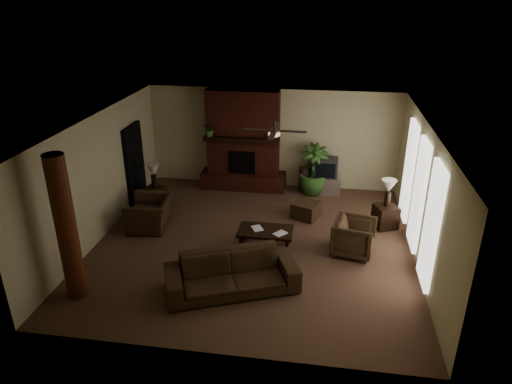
% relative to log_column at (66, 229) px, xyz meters
% --- Properties ---
extents(room_shell, '(7.00, 7.00, 7.00)m').
position_rel_log_column_xyz_m(room_shell, '(2.95, 2.40, 0.00)').
color(room_shell, brown).
rests_on(room_shell, ground).
extents(fireplace, '(2.40, 0.70, 2.80)m').
position_rel_log_column_xyz_m(fireplace, '(2.15, 5.62, -0.24)').
color(fireplace, '#552016').
rests_on(fireplace, ground).
extents(windows, '(0.08, 3.65, 2.35)m').
position_rel_log_column_xyz_m(windows, '(6.40, 2.60, -0.05)').
color(windows, white).
rests_on(windows, ground).
extents(log_column, '(0.36, 0.36, 2.80)m').
position_rel_log_column_xyz_m(log_column, '(0.00, 0.00, 0.00)').
color(log_column, '#5F2C17').
rests_on(log_column, ground).
extents(doorway, '(0.10, 1.00, 2.10)m').
position_rel_log_column_xyz_m(doorway, '(-0.49, 4.20, -0.35)').
color(doorway, black).
rests_on(doorway, ground).
extents(ceiling_fan, '(1.35, 1.35, 0.37)m').
position_rel_log_column_xyz_m(ceiling_fan, '(3.35, 2.70, 1.13)').
color(ceiling_fan, black).
rests_on(ceiling_fan, ceiling).
extents(sofa, '(2.57, 1.61, 0.97)m').
position_rel_log_column_xyz_m(sofa, '(2.82, 0.62, -0.91)').
color(sofa, '#3C2A1A').
rests_on(sofa, ground).
extents(armchair_left, '(0.85, 1.20, 0.98)m').
position_rel_log_column_xyz_m(armchair_left, '(0.38, 2.83, -0.91)').
color(armchair_left, '#3C2A1A').
rests_on(armchair_left, ground).
extents(armchair_right, '(0.94, 0.98, 0.87)m').
position_rel_log_column_xyz_m(armchair_right, '(5.15, 2.33, -0.97)').
color(armchair_right, '#3C2A1A').
rests_on(armchair_right, ground).
extents(coffee_table, '(1.20, 0.70, 0.43)m').
position_rel_log_column_xyz_m(coffee_table, '(3.24, 2.29, -1.03)').
color(coffee_table, black).
rests_on(coffee_table, ground).
extents(ottoman, '(0.79, 0.79, 0.40)m').
position_rel_log_column_xyz_m(ottoman, '(4.05, 3.91, -1.20)').
color(ottoman, '#3C2A1A').
rests_on(ottoman, ground).
extents(tv_stand, '(0.89, 0.57, 0.50)m').
position_rel_log_column_xyz_m(tv_stand, '(4.47, 5.51, -1.15)').
color(tv_stand, silver).
rests_on(tv_stand, ground).
extents(tv, '(0.67, 0.55, 0.52)m').
position_rel_log_column_xyz_m(tv, '(4.48, 5.52, -0.64)').
color(tv, '#333336').
rests_on(tv, tv_stand).
extents(floor_vase, '(0.34, 0.34, 0.77)m').
position_rel_log_column_xyz_m(floor_vase, '(3.91, 5.55, -0.97)').
color(floor_vase, '#34221D').
rests_on(floor_vase, ground).
extents(floor_plant, '(1.18, 1.58, 0.79)m').
position_rel_log_column_xyz_m(floor_plant, '(4.14, 5.43, -1.01)').
color(floor_plant, '#356026').
rests_on(floor_plant, ground).
extents(side_table_left, '(0.60, 0.60, 0.55)m').
position_rel_log_column_xyz_m(side_table_left, '(0.12, 3.88, -1.12)').
color(side_table_left, black).
rests_on(side_table_left, ground).
extents(lamp_left, '(0.44, 0.44, 0.65)m').
position_rel_log_column_xyz_m(lamp_left, '(0.11, 3.93, -0.40)').
color(lamp_left, black).
rests_on(lamp_left, side_table_left).
extents(side_table_right, '(0.65, 0.65, 0.55)m').
position_rel_log_column_xyz_m(side_table_right, '(5.95, 3.68, -1.12)').
color(side_table_right, black).
rests_on(side_table_right, ground).
extents(lamp_right, '(0.40, 0.40, 0.65)m').
position_rel_log_column_xyz_m(lamp_right, '(5.96, 3.74, -0.40)').
color(lamp_right, black).
rests_on(lamp_right, side_table_right).
extents(mantel_plant, '(0.41, 0.45, 0.33)m').
position_rel_log_column_xyz_m(mantel_plant, '(1.28, 5.33, 0.32)').
color(mantel_plant, '#356026').
rests_on(mantel_plant, fireplace).
extents(mantel_vase, '(0.26, 0.26, 0.22)m').
position_rel_log_column_xyz_m(mantel_vase, '(2.94, 5.38, 0.27)').
color(mantel_vase, brown).
rests_on(mantel_vase, fireplace).
extents(book_a, '(0.20, 0.13, 0.29)m').
position_rel_log_column_xyz_m(book_a, '(2.96, 2.25, -0.83)').
color(book_a, '#999999').
rests_on(book_a, coffee_table).
extents(book_b, '(0.18, 0.15, 0.29)m').
position_rel_log_column_xyz_m(book_b, '(3.50, 2.22, -0.82)').
color(book_b, '#999999').
rests_on(book_b, coffee_table).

